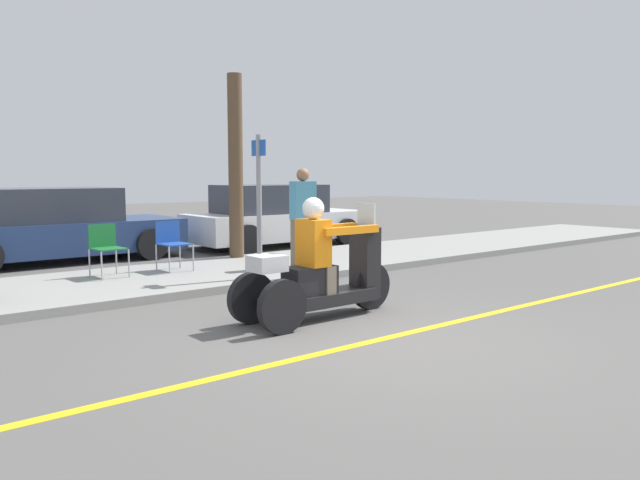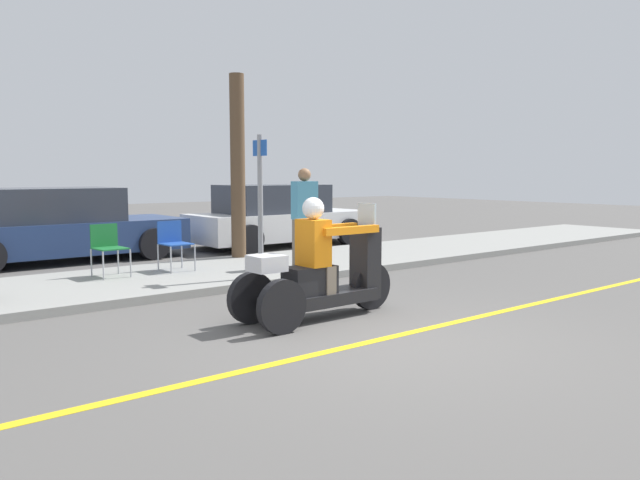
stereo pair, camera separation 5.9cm
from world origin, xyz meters
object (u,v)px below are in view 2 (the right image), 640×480
at_px(folding_chair_curbside, 108,244).
at_px(parked_car_lot_center, 56,227).
at_px(parked_car_lot_far, 278,217).
at_px(street_sign, 260,201).
at_px(motorcycle_trike, 320,275).
at_px(spectator_mid_group, 305,220).
at_px(tree_trunk, 238,167).
at_px(folding_chair_set_back, 173,240).

xyz_separation_m(folding_chair_curbside, parked_car_lot_center, (0.12, 3.11, 0.07)).
relative_size(parked_car_lot_far, street_sign, 1.99).
bearing_deg(motorcycle_trike, spectator_mid_group, 55.74).
height_order(motorcycle_trike, tree_trunk, tree_trunk).
height_order(folding_chair_curbside, parked_car_lot_center, parked_car_lot_center).
bearing_deg(parked_car_lot_center, folding_chair_set_back, -73.11).
relative_size(spectator_mid_group, street_sign, 0.77).
bearing_deg(folding_chair_curbside, tree_trunk, 13.85).
bearing_deg(parked_car_lot_center, tree_trunk, -41.93).
height_order(folding_chair_set_back, parked_car_lot_far, parked_car_lot_far).
distance_m(folding_chair_set_back, street_sign, 1.86).
distance_m(spectator_mid_group, folding_chair_curbside, 3.25).
bearing_deg(folding_chair_curbside, spectator_mid_group, -20.40).
height_order(spectator_mid_group, folding_chair_set_back, spectator_mid_group).
bearing_deg(tree_trunk, folding_chair_curbside, -166.15).
height_order(spectator_mid_group, folding_chair_curbside, spectator_mid_group).
xyz_separation_m(spectator_mid_group, folding_chair_curbside, (-3.03, 1.13, -0.32)).
bearing_deg(parked_car_lot_far, folding_chair_curbside, -152.78).
xyz_separation_m(parked_car_lot_far, tree_trunk, (-2.25, -1.91, 1.17)).
relative_size(folding_chair_set_back, parked_car_lot_center, 0.18).
bearing_deg(tree_trunk, folding_chair_set_back, -156.48).
bearing_deg(tree_trunk, parked_car_lot_far, 40.34).
relative_size(parked_car_lot_center, parked_car_lot_far, 1.07).
relative_size(motorcycle_trike, folding_chair_set_back, 2.70).
height_order(spectator_mid_group, street_sign, street_sign).
relative_size(motorcycle_trike, spectator_mid_group, 1.30).
xyz_separation_m(motorcycle_trike, parked_car_lot_center, (-1.00, 7.06, 0.16)).
relative_size(folding_chair_set_back, street_sign, 0.37).
height_order(motorcycle_trike, parked_car_lot_center, motorcycle_trike).
height_order(spectator_mid_group, parked_car_lot_center, spectator_mid_group).
bearing_deg(street_sign, tree_trunk, 66.32).
bearing_deg(street_sign, folding_chair_set_back, 114.15).
height_order(parked_car_lot_center, parked_car_lot_far, parked_car_lot_far).
distance_m(parked_car_lot_center, parked_car_lot_far, 4.97).
height_order(tree_trunk, street_sign, tree_trunk).
relative_size(motorcycle_trike, folding_chair_curbside, 2.70).
bearing_deg(folding_chair_curbside, street_sign, -42.44).
bearing_deg(parked_car_lot_far, street_sign, -127.64).
distance_m(tree_trunk, street_sign, 2.60).
bearing_deg(motorcycle_trike, folding_chair_set_back, 90.48).
relative_size(motorcycle_trike, tree_trunk, 0.63).
relative_size(folding_chair_curbside, street_sign, 0.37).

